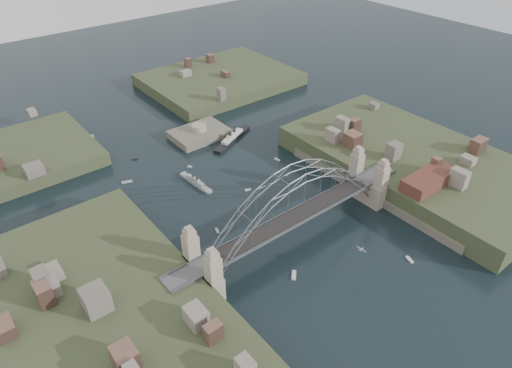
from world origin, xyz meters
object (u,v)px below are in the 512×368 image
object	(u,v)px
wharf_shed	(429,180)
naval_cruiser_near	(196,182)
bridge	(296,206)
ocean_liner	(232,138)
fort_island	(200,138)
naval_cruiser_far	(84,146)

from	to	relation	value
wharf_shed	naval_cruiser_near	bearing A→B (deg)	132.43
bridge	naval_cruiser_near	size ratio (longest dim) A/B	5.24
bridge	ocean_liner	size ratio (longest dim) A/B	3.59
fort_island	naval_cruiser_near	distance (m)	33.87
fort_island	naval_cruiser_far	world-z (taller)	naval_cruiser_far
naval_cruiser_near	fort_island	bearing A→B (deg)	54.96
naval_cruiser_far	ocean_liner	xyz separation A→B (m)	(49.04, -31.21, 0.01)
fort_island	ocean_liner	world-z (taller)	ocean_liner
ocean_liner	fort_island	bearing A→B (deg)	129.27
bridge	fort_island	bearing A→B (deg)	80.27
naval_cruiser_far	fort_island	bearing A→B (deg)	-26.96
naval_cruiser_near	ocean_liner	world-z (taller)	ocean_liner
naval_cruiser_near	wharf_shed	bearing A→B (deg)	-47.57
naval_cruiser_near	naval_cruiser_far	xyz separation A→B (m)	(-20.83, 48.21, 0.17)
fort_island	naval_cruiser_far	bearing A→B (deg)	153.04
naval_cruiser_far	ocean_liner	world-z (taller)	ocean_liner
wharf_shed	ocean_liner	bearing A→B (deg)	107.59
naval_cruiser_far	naval_cruiser_near	bearing A→B (deg)	-66.63
fort_island	wharf_shed	bearing A→B (deg)	-69.15
bridge	ocean_liner	xyz separation A→B (m)	(20.77, 59.28, -11.40)
naval_cruiser_near	naval_cruiser_far	size ratio (longest dim) A/B	1.07
fort_island	wharf_shed	size ratio (longest dim) A/B	1.10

